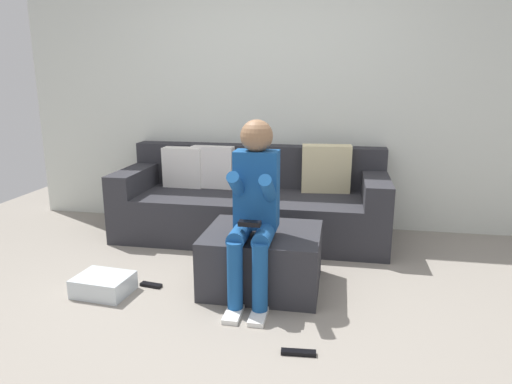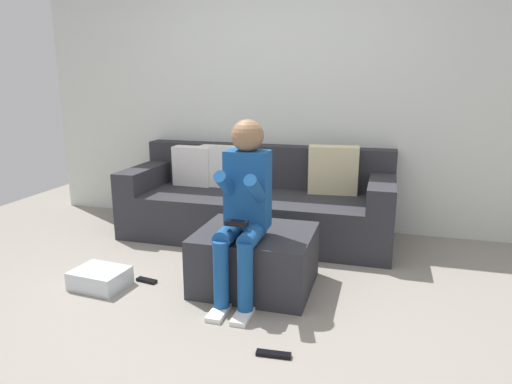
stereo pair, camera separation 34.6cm
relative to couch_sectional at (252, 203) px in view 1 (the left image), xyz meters
The scene contains 8 objects.
ground_plane 1.56m from the couch_sectional, 85.24° to the right, with size 6.54×6.54×0.00m, color gray.
wall_back 1.15m from the couch_sectional, 74.01° to the left, with size 5.03×0.10×2.74m, color silver.
couch_sectional is the anchor object (origin of this frame).
ottoman 1.13m from the couch_sectional, 75.14° to the right, with size 0.80×0.68×0.41m, color #2D2D33.
person_seated 1.33m from the couch_sectional, 78.30° to the right, with size 0.29×0.60×1.19m.
storage_bin 1.62m from the couch_sectional, 118.71° to the right, with size 0.36×0.29×0.13m, color silver.
remote_near_ottoman 2.00m from the couch_sectional, 71.80° to the right, with size 0.19×0.04×0.02m, color black.
remote_by_storage_bin 1.37m from the couch_sectional, 111.60° to the right, with size 0.16×0.05×0.02m, color black.
Camera 1 is at (0.66, -2.55, 1.44)m, focal length 32.18 mm.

